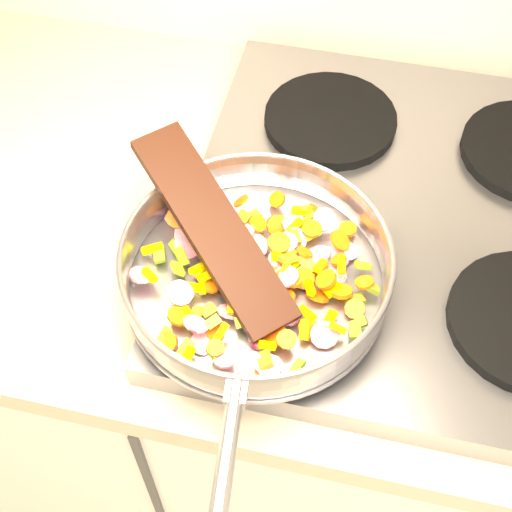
# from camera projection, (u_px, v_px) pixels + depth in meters

# --- Properties ---
(cooktop) EXTENTS (0.60, 0.60, 0.04)m
(cooktop) POSITION_uv_depth(u_px,v_px,m) (415.00, 223.00, 0.95)
(cooktop) COLOR #939399
(cooktop) RESTS_ON counter_top
(grate_fl) EXTENTS (0.19, 0.19, 0.02)m
(grate_fl) POSITION_uv_depth(u_px,v_px,m) (292.00, 276.00, 0.86)
(grate_fl) COLOR black
(grate_fl) RESTS_ON cooktop
(grate_bl) EXTENTS (0.19, 0.19, 0.02)m
(grate_bl) POSITION_uv_depth(u_px,v_px,m) (330.00, 119.00, 1.02)
(grate_bl) COLOR black
(grate_bl) RESTS_ON cooktop
(saute_pan) EXTENTS (0.36, 0.52, 0.06)m
(saute_pan) POSITION_uv_depth(u_px,v_px,m) (256.00, 268.00, 0.82)
(saute_pan) COLOR #9E9EA5
(saute_pan) RESTS_ON grate_fl
(vegetable_heap) EXTENTS (0.29, 0.27, 0.05)m
(vegetable_heap) POSITION_uv_depth(u_px,v_px,m) (260.00, 272.00, 0.83)
(vegetable_heap) COLOR olive
(vegetable_heap) RESTS_ON saute_pan
(wooden_spatula) EXTENTS (0.24, 0.24, 0.09)m
(wooden_spatula) POSITION_uv_depth(u_px,v_px,m) (213.00, 227.00, 0.82)
(wooden_spatula) COLOR black
(wooden_spatula) RESTS_ON saute_pan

